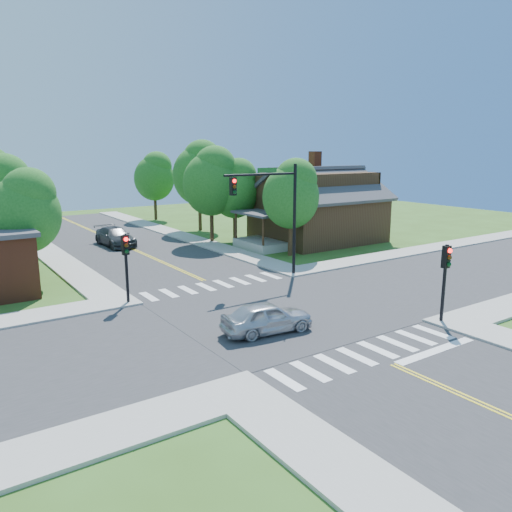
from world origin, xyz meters
TOP-DOWN VIEW (x-y plane):
  - ground at (0.00, 0.00)m, footprint 100.00×100.00m
  - road_ns at (0.00, 0.00)m, footprint 10.00×90.00m
  - road_ew at (0.00, 0.00)m, footprint 90.00×10.00m
  - intersection_patch at (0.00, 0.00)m, footprint 10.20×10.20m
  - sidewalk_ne at (15.82, 15.82)m, footprint 40.00×40.00m
  - crosswalk_north at (0.00, 6.20)m, footprint 8.85×2.00m
  - crosswalk_south at (0.00, -6.20)m, footprint 8.85×2.00m
  - centerline at (0.00, 0.00)m, footprint 0.30×90.00m
  - stop_bar at (2.50, -7.60)m, footprint 4.60×0.45m
  - signal_mast_ne at (3.91, 5.59)m, footprint 5.30×0.42m
  - signal_pole_se at (5.60, -5.62)m, footprint 0.34×0.42m
  - signal_pole_nw at (-5.60, 5.58)m, footprint 0.34×0.42m
  - house_ne at (15.11, 14.23)m, footprint 13.05×8.80m
  - tree_e_a at (9.32, 10.58)m, footprint 4.40×4.18m
  - tree_e_b at (9.03, 18.18)m, footprint 4.34×4.13m
  - tree_e_c at (9.42, 25.50)m, footprint 5.33×5.06m
  - tree_e_d at (8.83, 35.43)m, footprint 4.64×4.41m
  - tree_w_a at (-9.03, 12.58)m, footprint 4.17×3.96m
  - tree_w_b at (-9.25, 19.51)m, footprint 4.61×4.38m
  - tree_house at (7.08, 18.89)m, footprint 4.96×4.71m
  - tree_bldg at (-8.28, 18.00)m, footprint 3.45×3.28m
  - car_silver at (-1.98, -2.01)m, footprint 2.72×4.58m
  - car_dgrey at (-0.66, 22.08)m, footprint 2.57×5.49m

SIDE VIEW (x-z plane):
  - ground at x=0.00m, z-range 0.00..0.00m
  - intersection_patch at x=0.00m, z-range -0.03..0.03m
  - stop_bar at x=2.50m, z-range -0.05..0.05m
  - road_ns at x=0.00m, z-range 0.00..0.04m
  - road_ew at x=0.00m, z-range 0.01..0.04m
  - crosswalk_north at x=0.00m, z-range 0.04..0.05m
  - crosswalk_south at x=0.00m, z-range 0.04..0.05m
  - centerline at x=0.00m, z-range 0.04..0.05m
  - sidewalk_ne at x=15.82m, z-range 0.00..0.14m
  - car_silver at x=-1.98m, z-range 0.00..1.42m
  - car_dgrey at x=-0.66m, z-range 0.00..1.54m
  - signal_pole_se at x=5.60m, z-range 0.76..4.56m
  - signal_pole_nw at x=-5.60m, z-range 0.76..4.56m
  - house_ne at x=15.11m, z-range -0.23..6.88m
  - tree_bldg at x=-8.28m, z-range 0.91..6.78m
  - tree_w_a at x=-9.03m, z-range 1.10..8.18m
  - tree_e_b at x=9.03m, z-range 1.14..8.53m
  - signal_mast_ne at x=3.91m, z-range 1.25..8.45m
  - tree_e_a at x=9.32m, z-range 1.16..8.63m
  - tree_w_b at x=-9.25m, z-range 1.22..9.06m
  - tree_e_d at x=8.83m, z-range 1.22..9.12m
  - tree_house at x=7.08m, z-range 1.31..9.74m
  - tree_e_c at x=9.42m, z-range 1.41..10.47m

